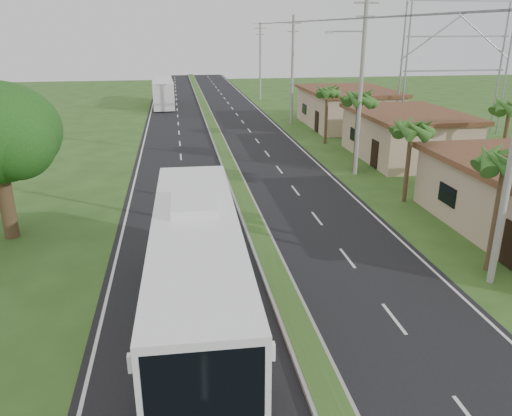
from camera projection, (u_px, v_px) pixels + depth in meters
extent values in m
plane|color=#30501D|center=(297.00, 328.00, 17.09)|extent=(180.00, 180.00, 0.00)
cube|color=black|center=(232.00, 172.00, 35.66)|extent=(14.00, 160.00, 0.02)
cube|color=gray|center=(231.00, 171.00, 35.63)|extent=(1.20, 160.00, 0.17)
cube|color=#30501D|center=(231.00, 170.00, 35.60)|extent=(0.95, 160.00, 0.02)
cube|color=silver|center=(136.00, 176.00, 34.66)|extent=(0.12, 160.00, 0.01)
cube|color=silver|center=(322.00, 168.00, 36.67)|extent=(0.12, 160.00, 0.01)
cube|color=tan|center=(406.00, 137.00, 39.05)|extent=(7.00, 10.00, 3.35)
cube|color=#4D2E1B|center=(408.00, 113.00, 38.43)|extent=(7.60, 10.60, 0.32)
cube|color=tan|center=(347.00, 109.00, 52.03)|extent=(8.00, 11.00, 3.50)
cube|color=#4D2E1B|center=(348.00, 90.00, 51.38)|extent=(8.60, 11.60, 0.32)
cylinder|color=#473321|center=(496.00, 215.00, 20.37)|extent=(0.26, 0.26, 5.00)
cylinder|color=#473321|center=(408.00, 164.00, 28.86)|extent=(0.26, 0.26, 4.60)
cylinder|color=#473321|center=(356.00, 134.00, 35.14)|extent=(0.26, 0.26, 5.40)
cylinder|color=#473321|center=(326.00, 117.00, 43.67)|extent=(0.26, 0.26, 4.80)
cylinder|color=#473321|center=(504.00, 143.00, 32.76)|extent=(0.26, 0.26, 5.20)
cylinder|color=#473321|center=(6.00, 198.00, 23.91)|extent=(0.70, 0.70, 4.00)
sphere|color=#174913|center=(16.00, 142.00, 22.17)|extent=(3.40, 3.40, 3.40)
cylinder|color=gray|center=(361.00, 87.00, 33.04)|extent=(0.28, 0.28, 12.00)
cube|color=gray|center=(367.00, 3.00, 31.28)|extent=(1.60, 0.12, 0.12)
cube|color=gray|center=(366.00, 16.00, 31.55)|extent=(1.20, 0.10, 0.10)
cube|color=gray|center=(347.00, 31.00, 31.68)|extent=(2.40, 0.10, 0.10)
cylinder|color=gray|center=(292.00, 71.00, 51.79)|extent=(0.28, 0.28, 11.00)
cube|color=gray|center=(293.00, 23.00, 50.20)|extent=(1.60, 0.12, 0.12)
cube|color=gray|center=(293.00, 31.00, 50.47)|extent=(1.20, 0.10, 0.10)
cylinder|color=gray|center=(260.00, 62.00, 70.45)|extent=(0.28, 0.28, 10.50)
cube|color=gray|center=(260.00, 28.00, 68.94)|extent=(1.60, 0.12, 0.12)
cube|color=gray|center=(260.00, 34.00, 69.21)|extent=(1.20, 0.10, 0.10)
cylinder|color=gray|center=(406.00, 72.00, 45.00)|extent=(0.18, 0.18, 12.00)
cylinder|color=gray|center=(506.00, 70.00, 46.49)|extent=(0.18, 0.18, 12.00)
cylinder|color=gray|center=(401.00, 71.00, 45.92)|extent=(0.18, 0.18, 12.00)
cylinder|color=gray|center=(500.00, 69.00, 47.42)|extent=(0.18, 0.18, 12.00)
cube|color=gray|center=(454.00, 71.00, 46.21)|extent=(10.00, 0.14, 0.14)
cube|color=gray|center=(458.00, 36.00, 45.19)|extent=(10.00, 0.14, 0.14)
cube|color=gray|center=(463.00, 1.00, 44.17)|extent=(10.00, 0.14, 0.14)
cube|color=white|center=(197.00, 269.00, 16.36)|extent=(3.05, 13.22, 3.45)
cube|color=black|center=(196.00, 240.00, 16.72)|extent=(3.04, 10.59, 1.38)
cube|color=black|center=(204.00, 390.00, 10.10)|extent=(2.47, 0.20, 1.93)
cube|color=red|center=(199.00, 309.00, 15.37)|extent=(2.92, 5.77, 0.60)
cube|color=gold|center=(198.00, 291.00, 17.00)|extent=(2.87, 3.35, 0.27)
cube|color=white|center=(194.00, 202.00, 16.95)|extent=(1.60, 2.67, 0.31)
cylinder|color=black|center=(156.00, 402.00, 12.88)|extent=(0.38, 1.15, 1.14)
cylinder|color=black|center=(251.00, 393.00, 13.20)|extent=(0.38, 1.15, 1.14)
cylinder|color=black|center=(166.00, 269.00, 20.04)|extent=(0.38, 1.15, 1.14)
cylinder|color=black|center=(227.00, 265.00, 20.35)|extent=(0.38, 1.15, 1.14)
cube|color=white|center=(163.00, 92.00, 65.59)|extent=(2.89, 11.84, 3.27)
cube|color=black|center=(163.00, 84.00, 65.73)|extent=(2.85, 8.77, 1.11)
cube|color=orange|center=(163.00, 98.00, 64.85)|extent=(2.77, 5.70, 0.36)
cylinder|color=black|center=(155.00, 108.00, 61.34)|extent=(0.33, 0.99, 0.98)
cylinder|color=black|center=(174.00, 107.00, 61.73)|extent=(0.33, 0.99, 0.98)
cylinder|color=black|center=(155.00, 98.00, 69.85)|extent=(0.33, 0.99, 0.98)
cylinder|color=black|center=(171.00, 98.00, 70.24)|extent=(0.33, 0.99, 0.98)
imported|color=black|center=(214.00, 195.00, 28.97)|extent=(1.91, 0.76, 1.12)
imported|color=maroon|center=(213.00, 182.00, 28.70)|extent=(0.63, 0.46, 1.61)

